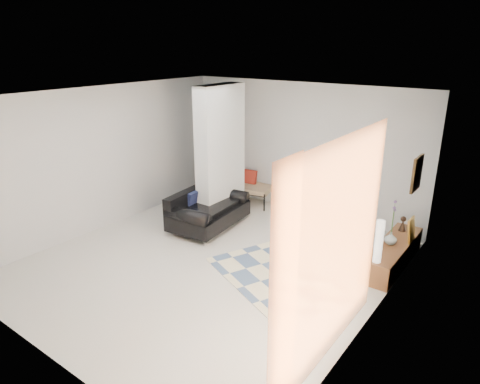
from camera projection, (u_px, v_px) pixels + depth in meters
The scene contains 17 objects.
floor at pixel (213, 261), 7.37m from camera, with size 6.00×6.00×0.00m, color beige.
ceiling at pixel (209, 96), 6.45m from camera, with size 6.00×6.00×0.00m, color white.
wall_back at pixel (301, 149), 9.19m from camera, with size 6.00×6.00×0.00m, color #BBBEC0.
wall_front at pixel (34, 254), 4.63m from camera, with size 6.00×6.00×0.00m, color #BBBEC0.
wall_left at pixel (105, 158), 8.45m from camera, with size 6.00×6.00×0.00m, color #BBBEC0.
wall_right at pixel (379, 225), 5.37m from camera, with size 6.00×6.00×0.00m, color #BBBEC0.
partition_column at pixel (220, 154), 8.74m from camera, with size 0.35×1.20×2.80m, color silver.
hallway_door at pixel (224, 152), 10.46m from camera, with size 0.85×0.06×2.04m, color white.
curtain at pixel (335, 254), 4.53m from camera, with size 2.55×2.55×0.00m, color orange.
wall_art at pixel (417, 174), 6.60m from camera, with size 0.04×0.45×0.55m, color #3F2811.
media_console at pixel (393, 254), 7.19m from camera, with size 0.45×1.84×0.80m.
loveseat at pixel (206, 210), 8.67m from camera, with size 1.15×1.78×0.76m.
daybed at pixel (237, 184), 10.03m from camera, with size 1.71×1.01×0.77m.
area_rug at pixel (277, 276), 6.88m from camera, with size 2.22×1.48×0.01m, color beige.
cylinder_lamp at pixel (379, 241), 6.42m from camera, with size 0.12×0.12×0.68m, color white.
bronze_figurine at pixel (403, 224), 7.56m from camera, with size 0.13×0.13×0.27m, color black, non-canonical shape.
vase at pixel (391, 238), 7.06m from camera, with size 0.21×0.21×0.21m, color silver.
Camera 1 is at (4.26, -5.01, 3.57)m, focal length 32.00 mm.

